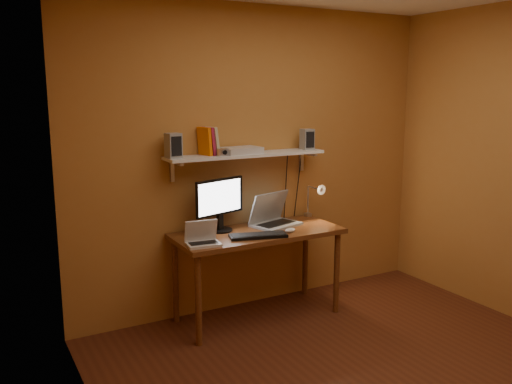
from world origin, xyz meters
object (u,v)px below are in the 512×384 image
speaker_left (173,146)px  keyboard (258,236)px  shelf_camera (223,152)px  wall_shelf (247,155)px  mouse (290,230)px  laptop (273,217)px  desk_lamp (315,196)px  desk (258,241)px  speaker_right (307,139)px  router (241,150)px  netbook (202,238)px  monitor (220,202)px

speaker_left → keyboard: bearing=-38.8°
shelf_camera → keyboard: bearing=-60.7°
wall_shelf → keyboard: bearing=-103.9°
wall_shelf → mouse: bearing=-59.0°
laptop → keyboard: bearing=-152.8°
desk_lamp → desk: bearing=-169.2°
speaker_right → router: bearing=-177.3°
desk_lamp → netbook: bearing=-167.7°
laptop → speaker_right: speaker_right is taller
laptop → desk_lamp: desk_lamp is taller
keyboard → speaker_left: size_ratio=2.36×
speaker_right → router: (-0.66, -0.00, -0.06)m
mouse → wall_shelf: bearing=108.6°
desk → desk_lamp: bearing=10.8°
wall_shelf → desk_lamp: (0.66, -0.07, -0.40)m
desk → speaker_right: 1.02m
keyboard → shelf_camera: shelf_camera is taller
desk → monitor: bearing=149.8°
speaker_right → desk: bearing=-159.8°
netbook → shelf_camera: bearing=47.3°
netbook → speaker_right: bearing=23.0°
mouse → keyboard: bearing=167.9°
desk_lamp → router: 0.84m
netbook → mouse: netbook is taller
monitor → netbook: bearing=-150.4°
desk → wall_shelf: size_ratio=1.00×
monitor → laptop: monitor is taller
laptop → speaker_left: speaker_left is taller
mouse → router: router is taller
monitor → router: bearing=-7.0°
mouse → speaker_left: 1.16m
desk_lamp → speaker_right: speaker_right is taller
mouse → router: bearing=114.8°
wall_shelf → laptop: wall_shelf is taller
wall_shelf → netbook: 0.85m
monitor → mouse: (0.48, -0.32, -0.23)m
desk → speaker_right: (0.60, 0.19, 0.80)m
monitor → laptop: size_ratio=1.03×
desk_lamp → speaker_left: size_ratio=1.95×
desk_lamp → shelf_camera: shelf_camera is taller
monitor → desk_lamp: 0.93m
laptop → speaker_right: bearing=-5.4°
keyboard → speaker_right: bearing=43.3°
monitor → router: (0.21, 0.03, 0.41)m
wall_shelf → mouse: 0.72m
wall_shelf → keyboard: (-0.09, -0.36, -0.60)m
speaker_right → router: 0.66m
mouse → speaker_right: 0.87m
wall_shelf → speaker_left: speaker_left is taller
speaker_right → speaker_left: bearing=-177.6°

